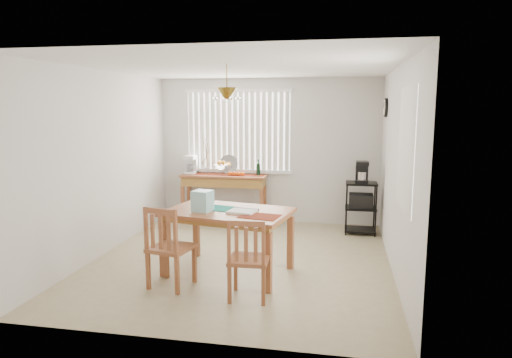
% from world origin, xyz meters
% --- Properties ---
extents(ground, '(4.00, 4.50, 0.01)m').
position_xyz_m(ground, '(0.00, 0.00, -0.01)').
color(ground, tan).
extents(room_shell, '(4.20, 4.70, 2.70)m').
position_xyz_m(room_shell, '(0.00, 0.02, 1.69)').
color(room_shell, silver).
rests_on(room_shell, ground).
extents(sideboard, '(1.56, 0.44, 0.87)m').
position_xyz_m(sideboard, '(-0.76, 2.01, 0.66)').
color(sideboard, '#9B5834').
rests_on(sideboard, ground).
extents(sideboard_items, '(1.48, 0.37, 0.67)m').
position_xyz_m(sideboard_items, '(-1.02, 2.03, 1.01)').
color(sideboard_items, maroon).
rests_on(sideboard_items, sideboard).
extents(wire_cart, '(0.51, 0.41, 0.86)m').
position_xyz_m(wire_cart, '(1.66, 1.69, 0.52)').
color(wire_cart, black).
rests_on(wire_cart, ground).
extents(cart_items, '(0.20, 0.24, 0.35)m').
position_xyz_m(cart_items, '(1.66, 1.70, 1.02)').
color(cart_items, black).
rests_on(cart_items, wire_cart).
extents(dining_table, '(1.67, 1.24, 0.81)m').
position_xyz_m(dining_table, '(-0.06, -0.49, 0.72)').
color(dining_table, '#9B5834').
rests_on(dining_table, ground).
extents(table_items, '(1.16, 0.75, 0.26)m').
position_xyz_m(table_items, '(-0.23, -0.59, 0.91)').
color(table_items, '#15796B').
rests_on(table_items, dining_table).
extents(chair_left, '(0.53, 0.53, 0.98)m').
position_xyz_m(chair_left, '(-0.62, -1.09, 0.48)').
color(chair_left, '#9B5834').
rests_on(chair_left, ground).
extents(chair_right, '(0.45, 0.45, 0.92)m').
position_xyz_m(chair_right, '(0.36, -1.25, 0.45)').
color(chair_right, '#9B5834').
rests_on(chair_right, ground).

